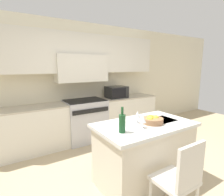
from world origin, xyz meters
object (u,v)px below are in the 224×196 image
Objects in this scene: range_stove at (85,120)px; wine_glass_near at (143,119)px; microwave at (117,92)px; fruit_bowl at (153,120)px; wine_bottle at (122,123)px; island_chair at (181,178)px; wine_glass_far at (138,115)px.

range_stove is 5.46× the size of wine_glass_near.
fruit_bowl is (-0.66, -1.92, -0.11)m from microwave.
wine_bottle reaches higher than range_stove.
wine_bottle is at bearing -174.51° from fruit_bowl.
wine_bottle is (-0.35, -1.96, 0.55)m from range_stove.
island_chair is at bearing -90.58° from wine_glass_near.
microwave is at bearing 65.23° from wine_glass_far.
island_chair reaches higher than range_stove.
microwave is 0.53× the size of island_chair.
wine_bottle reaches higher than wine_glass_near.
wine_glass_near is (-0.91, -2.00, -0.04)m from microwave.
wine_glass_far is at bearing 143.31° from fruit_bowl.
range_stove is 5.46× the size of wine_glass_far.
range_stove is 3.25× the size of fruit_bowl.
wine_bottle is at bearing 176.55° from wine_glass_near.
fruit_bowl is at bearing 16.51° from wine_glass_near.
fruit_bowl is at bearing 69.72° from island_chair.
wine_glass_far is (0.05, -1.78, 0.54)m from range_stove.
range_stove is 2.06m from wine_bottle.
wine_bottle is 0.43m from wine_glass_far.
wine_glass_near is at bearing -163.49° from fruit_bowl.
wine_bottle reaches higher than wine_glass_far.
island_chair is at bearing -95.87° from wine_glass_far.
wine_glass_near is 0.27m from fruit_bowl.
island_chair is at bearing -110.28° from fruit_bowl.
microwave is at bearing 65.58° from wine_glass_near.
wine_glass_far is (0.40, 0.18, -0.00)m from wine_bottle.
island_chair is 3.29× the size of fruit_bowl.
microwave reaches higher than wine_glass_near.
fruit_bowl is at bearing 5.49° from wine_bottle.
wine_glass_near is 0.21m from wine_glass_far.
wine_glass_near reaches higher than fruit_bowl.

